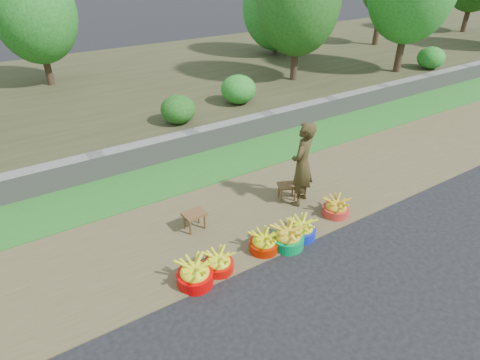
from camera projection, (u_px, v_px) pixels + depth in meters
ground_plane at (302, 245)px, 6.69m from camera, size 120.00×120.00×0.00m
dirt_shoulder at (260, 209)px, 7.59m from camera, size 80.00×2.50×0.02m
grass_verge at (209, 166)px, 9.04m from camera, size 80.00×1.50×0.04m
retaining_wall at (191, 142)px, 9.53m from camera, size 80.00×0.35×0.55m
earth_bank at (125, 89)px, 13.11m from camera, size 80.00×10.00×0.50m
vegetation at (164, 11)px, 11.13m from camera, size 35.99×7.74×4.50m
basin_a at (195, 274)px, 5.85m from camera, size 0.54×0.54×0.40m
basin_b at (219, 263)px, 6.09m from camera, size 0.46×0.46×0.34m
basin_c at (264, 243)px, 6.49m from camera, size 0.48×0.48×0.36m
basin_d at (288, 237)px, 6.59m from camera, size 0.54×0.54×0.41m
basin_e at (302, 229)px, 6.81m from camera, size 0.48×0.48×0.36m
basin_f at (336, 208)px, 7.36m from camera, size 0.49×0.49×0.36m
stool_left at (194, 216)px, 6.92m from camera, size 0.40×0.32×0.33m
stool_right at (287, 187)px, 7.76m from camera, size 0.44×0.40×0.32m
vendor_woman at (302, 164)px, 7.36m from camera, size 0.72×0.64×1.65m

